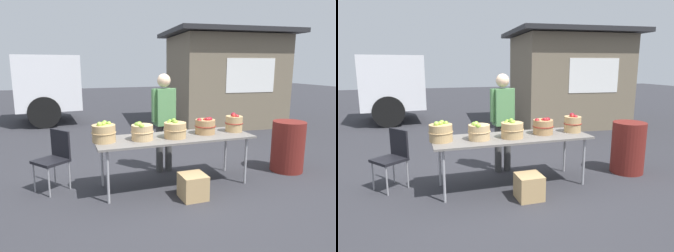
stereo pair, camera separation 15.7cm
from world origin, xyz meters
TOP-DOWN VIEW (x-y plane):
  - ground_plane at (0.00, 0.00)m, footprint 40.00×40.00m
  - market_table at (0.00, 0.00)m, footprint 2.30×0.76m
  - apple_basket_green_0 at (-1.02, 0.03)m, footprint 0.34×0.34m
  - apple_basket_green_1 at (-0.50, -0.03)m, footprint 0.32×0.32m
  - apple_basket_green_2 at (-0.02, -0.06)m, footprint 0.34×0.34m
  - apple_basket_red_0 at (0.50, 0.03)m, footprint 0.32×0.32m
  - apple_basket_red_1 at (1.00, 0.02)m, footprint 0.28×0.28m
  - vendor_adult at (0.05, 0.64)m, footprint 0.43×0.24m
  - food_kiosk at (3.14, 4.14)m, footprint 3.74×3.20m
  - folding_chair at (-1.68, 0.43)m, footprint 0.56×0.56m
  - trash_barrel at (2.03, -0.03)m, footprint 0.54×0.54m
  - produce_crate at (0.07, -0.52)m, footprint 0.34×0.34m

SIDE VIEW (x-z plane):
  - ground_plane at x=0.00m, z-range 0.00..0.00m
  - produce_crate at x=0.07m, z-range 0.00..0.34m
  - trash_barrel at x=2.03m, z-range 0.00..0.85m
  - folding_chair at x=-1.68m, z-range 0.08..0.94m
  - market_table at x=0.00m, z-range 0.34..1.09m
  - apple_basket_green_1 at x=-0.50m, z-range 0.74..1.00m
  - apple_basket_red_0 at x=0.50m, z-range 0.74..1.00m
  - apple_basket_green_2 at x=-0.02m, z-range 0.73..1.01m
  - apple_basket_green_0 at x=-1.02m, z-range 0.73..1.02m
  - apple_basket_red_1 at x=1.00m, z-range 0.73..1.03m
  - vendor_adult at x=0.05m, z-range 0.15..1.79m
  - food_kiosk at x=3.14m, z-range 0.01..2.75m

